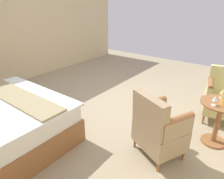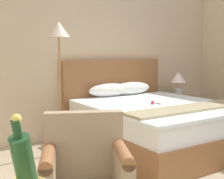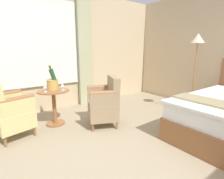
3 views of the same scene
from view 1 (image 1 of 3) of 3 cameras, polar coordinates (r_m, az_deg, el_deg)
ground_plane at (r=4.01m, az=0.09°, el=-4.80°), size 8.10×8.10×0.00m
wall_far_side at (r=5.72m, az=-24.08°, el=16.42°), size 0.12×6.72×2.75m
side_table_round at (r=3.22m, az=28.11°, el=-7.45°), size 0.57×0.57×0.66m
wine_glass_near_bucket at (r=3.21m, az=29.10°, el=-0.67°), size 0.07×0.07×0.13m
wine_glass_near_edge at (r=2.94m, az=27.39°, el=-2.40°), size 0.07×0.07×0.14m
armchair_by_window at (r=2.69m, az=13.05°, el=-10.62°), size 0.74×0.71×0.91m
armchair_facing_bed at (r=3.88m, az=29.13°, el=-1.86°), size 0.67×0.66×0.92m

